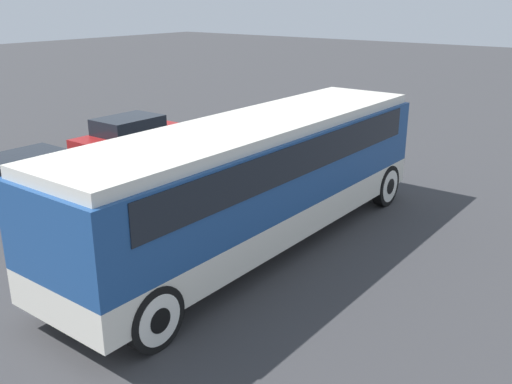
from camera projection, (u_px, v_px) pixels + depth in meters
name	position (u px, v px, depth m)	size (l,w,h in m)	color
ground_plane	(256.00, 246.00, 13.09)	(120.00, 120.00, 0.00)	#38383A
tour_bus	(259.00, 171.00, 12.58)	(10.50, 2.57, 2.93)	silver
parked_car_mid	(132.00, 136.00, 20.36)	(4.31, 1.82, 1.41)	maroon
parked_car_far	(27.00, 175.00, 16.16)	(4.74, 1.90, 1.25)	navy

